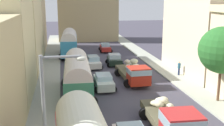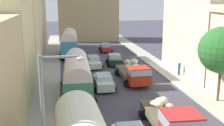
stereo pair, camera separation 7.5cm
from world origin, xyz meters
name	(u,v)px [view 2 (the right image)]	position (x,y,z in m)	size (l,w,h in m)	color
ground_plane	(108,70)	(0.00, 27.00, 0.00)	(154.00, 154.00, 0.00)	#423E4B
sidewalk_left	(50,72)	(-7.25, 27.00, 0.07)	(2.50, 70.00, 0.14)	#979C94
sidewalk_right	(161,67)	(7.25, 27.00, 0.07)	(2.50, 70.00, 0.14)	#A7AB9B
building_left_2	(2,44)	(-10.92, 18.70, 5.02)	(4.85, 9.16, 10.05)	beige
building_left_3	(21,16)	(-10.72, 30.70, 6.75)	(4.44, 13.37, 13.50)	beige
building_left_4	(28,15)	(-11.24, 43.23, 6.22)	(6.03, 10.55, 12.38)	#CFB788
building_right_2	(197,31)	(10.52, 23.99, 5.14)	(4.44, 12.46, 10.24)	beige
distant_church	(88,10)	(0.00, 53.34, 6.56)	(12.50, 6.78, 19.88)	tan
parked_bus_1	(77,75)	(-4.36, 17.77, 2.13)	(3.47, 9.49, 3.88)	#398B65
parked_bus_2	(69,42)	(-4.52, 36.67, 2.30)	(3.51, 8.59, 4.14)	teal
cargo_truck_0	(172,120)	(1.36, 8.57, 1.25)	(3.31, 7.32, 2.39)	#B22425
cargo_truck_1	(134,73)	(1.96, 20.96, 1.18)	(3.14, 7.48, 2.41)	#B52717
car_0	(115,60)	(1.39, 29.51, 0.78)	(2.47, 3.74, 1.56)	black
car_1	(106,47)	(1.70, 39.65, 0.72)	(2.29, 4.07, 1.41)	#AA2520
car_3	(104,81)	(-1.61, 19.58, 0.77)	(2.34, 4.07, 1.52)	silver
car_4	(93,62)	(-1.65, 28.65, 0.79)	(2.30, 4.23, 1.59)	silver
pedestrian_0	(179,68)	(7.91, 22.71, 1.00)	(0.50, 0.50, 1.76)	#202A4D
streetlamp_near	(49,121)	(-6.25, 3.51, 4.13)	(1.89, 0.28, 6.94)	gray
roadside_tree_1	(222,50)	(7.90, 14.06, 4.73)	(4.08, 4.08, 6.77)	brown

